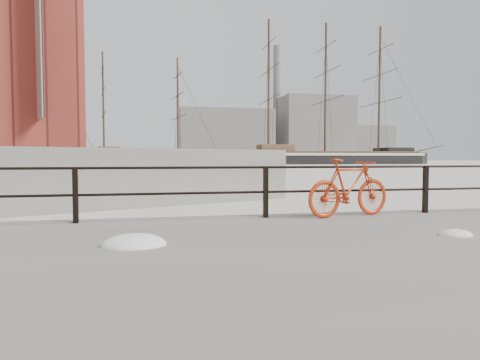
{
  "coord_description": "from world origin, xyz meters",
  "views": [
    {
      "loc": [
        -5.7,
        -8.15,
        1.52
      ],
      "look_at": [
        -3.66,
        1.5,
        1.0
      ],
      "focal_mm": 32.0,
      "sensor_mm": 36.0,
      "label": 1
    }
  ],
  "objects": [
    {
      "name": "industrial_east",
      "position": [
        78.0,
        150.0,
        7.0
      ],
      "size": [
        20.0,
        16.0,
        14.0
      ],
      "primitive_type": "cube",
      "color": "gray",
      "rests_on": "ground"
    },
    {
      "name": "schooner_mid",
      "position": [
        -7.07,
        72.68,
        0.0
      ],
      "size": [
        31.03,
        16.73,
        21.17
      ],
      "primitive_type": null,
      "rotation": [
        0.0,
        0.0,
        0.15
      ],
      "color": "beige",
      "rests_on": "ground"
    },
    {
      "name": "industrial_mid",
      "position": [
        55.0,
        145.0,
        12.0
      ],
      "size": [
        26.0,
        20.0,
        24.0
      ],
      "primitive_type": "cube",
      "color": "gray",
      "rests_on": "ground"
    },
    {
      "name": "guardrail",
      "position": [
        0.0,
        -0.15,
        0.85
      ],
      "size": [
        28.0,
        0.1,
        1.0
      ],
      "primitive_type": null,
      "color": "black",
      "rests_on": "promenade"
    },
    {
      "name": "smokestack",
      "position": [
        42.0,
        150.0,
        22.0
      ],
      "size": [
        2.8,
        2.8,
        44.0
      ],
      "primitive_type": "cylinder",
      "color": "gray",
      "rests_on": "ground"
    },
    {
      "name": "schooner_left",
      "position": [
        -24.93,
        70.42,
        0.0
      ],
      "size": [
        23.4,
        18.52,
        16.51
      ],
      "primitive_type": null,
      "rotation": [
        0.0,
        0.0,
        0.48
      ],
      "color": "beige",
      "rests_on": "ground"
    },
    {
      "name": "ground",
      "position": [
        0.0,
        0.0,
        0.0
      ],
      "size": [
        400.0,
        400.0,
        0.0
      ],
      "primitive_type": "plane",
      "color": "white",
      "rests_on": "ground"
    },
    {
      "name": "bicycle",
      "position": [
        -1.86,
        -0.38,
        0.92
      ],
      "size": [
        1.92,
        0.69,
        1.15
      ],
      "primitive_type": "imported",
      "rotation": [
        0.0,
        0.0,
        0.22
      ],
      "color": "#B42C0C",
      "rests_on": "promenade"
    },
    {
      "name": "barque_black",
      "position": [
        35.08,
        87.27,
        0.0
      ],
      "size": [
        61.34,
        20.67,
        34.51
      ],
      "primitive_type": null,
      "rotation": [
        0.0,
        0.0,
        -0.01
      ],
      "color": "black",
      "rests_on": "ground"
    },
    {
      "name": "industrial_west",
      "position": [
        20.0,
        140.0,
        9.0
      ],
      "size": [
        32.0,
        18.0,
        18.0
      ],
      "primitive_type": "cube",
      "color": "gray",
      "rests_on": "ground"
    }
  ]
}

